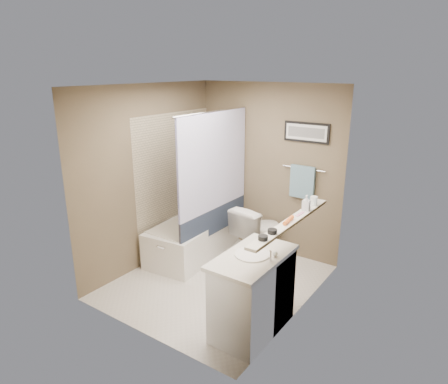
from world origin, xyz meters
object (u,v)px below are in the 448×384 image
Objects in this scene: toilet at (258,232)px; candle_bowl_far at (272,231)px; bathtub at (193,238)px; soap_bottle at (306,203)px; vanity at (253,295)px; glass_jar at (314,201)px; hair_brush_front at (288,220)px; candle_bowl_near at (263,238)px.

toilet is 1.84m from candle_bowl_far.
bathtub is 2.04m from soap_bottle.
vanity is 5.27× the size of soap_bottle.
bathtub is at bearing 178.54° from glass_jar.
glass_jar reaches higher than bathtub.
hair_brush_front is 0.63m from glass_jar.
soap_bottle is at bearing 76.54° from vanity.
vanity is 4.09× the size of hair_brush_front.
soap_bottle reaches higher than candle_bowl_near.
toilet is 8.95× the size of candle_bowl_near.
candle_bowl_near is 0.94m from soap_bottle.
bathtub is at bearing 32.14° from toilet.
bathtub is 1.86× the size of toilet.
soap_bottle reaches higher than vanity.
glass_jar is (0.00, 0.63, 0.03)m from hair_brush_front.
hair_brush_front reaches higher than candle_bowl_near.
glass_jar is at bearing 90.00° from soap_bottle.
bathtub is at bearing 147.29° from vanity.
candle_bowl_far is at bearing -35.59° from bathtub.
vanity is 0.76m from candle_bowl_far.
hair_brush_front is (0.94, -1.07, 0.73)m from toilet.
vanity is (0.76, -1.42, -0.00)m from toilet.
candle_bowl_near is at bearing -41.11° from vanity.
hair_brush_front is at bearing -26.78° from bathtub.
bathtub is 6.82× the size of hair_brush_front.
toilet is (0.84, 0.39, 0.15)m from bathtub.
candle_bowl_near and candle_bowl_far have the same top height.
bathtub is 16.67× the size of candle_bowl_far.
soap_bottle is (0.00, 0.42, 0.06)m from hair_brush_front.
toilet is 4.72× the size of soap_bottle.
bathtub is 1.91m from vanity.
hair_brush_front is 0.43m from soap_bottle.
toilet is at bearing 131.52° from hair_brush_front.
bathtub is 2.01m from glass_jar.
candle_bowl_near is 1.00× the size of candle_bowl_far.
soap_bottle is at bearing 153.14° from toilet.
soap_bottle reaches higher than candle_bowl_far.
vanity is at bearing 125.56° from toilet.
candle_bowl_near is (0.19, -0.16, 0.73)m from vanity.
glass_jar is at bearing 90.00° from hair_brush_front.
glass_jar is at bearing 79.32° from vanity.
glass_jar is (0.00, 1.14, 0.03)m from candle_bowl_near.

